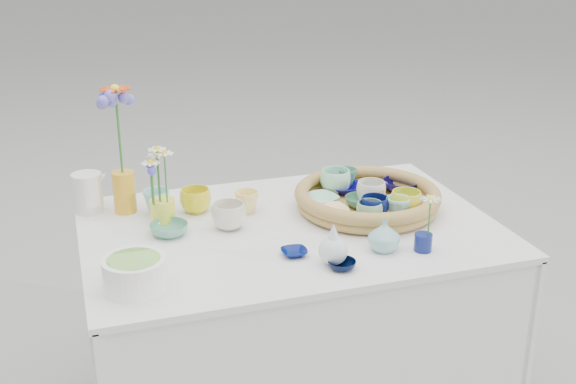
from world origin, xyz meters
name	(u,v)px	position (x,y,z in m)	size (l,w,h in m)	color
wicker_tray	(367,199)	(0.28, 0.05, 0.80)	(0.47, 0.47, 0.08)	brown
tray_ceramic_0	(346,188)	(0.26, 0.18, 0.80)	(0.11, 0.11, 0.03)	#0B066F
tray_ceramic_1	(401,186)	(0.44, 0.13, 0.80)	(0.12, 0.12, 0.04)	#0D083C
tray_ceramic_2	(406,203)	(0.36, -0.06, 0.82)	(0.10, 0.10, 0.08)	yellow
tray_ceramic_3	(362,202)	(0.26, 0.04, 0.80)	(0.11, 0.11, 0.03)	#458964
tray_ceramic_4	(370,212)	(0.23, -0.08, 0.82)	(0.08, 0.08, 0.06)	#73B385
tray_ceramic_5	(321,200)	(0.14, 0.10, 0.80)	(0.11, 0.11, 0.03)	#99DFBD
tray_ceramic_6	(335,181)	(0.22, 0.18, 0.82)	(0.10, 0.10, 0.08)	#A8ECC6
tray_ceramic_7	(371,193)	(0.29, 0.05, 0.82)	(0.10, 0.10, 0.08)	silver
tray_ceramic_8	(375,187)	(0.36, 0.16, 0.80)	(0.08, 0.08, 0.03)	#8EB0D3
tray_ceramic_9	(375,208)	(0.25, -0.06, 0.82)	(0.09, 0.09, 0.07)	#0B1450
tray_ceramic_10	(331,212)	(0.13, 0.00, 0.80)	(0.11, 0.11, 0.03)	#FDE08C
tray_ceramic_11	(398,208)	(0.32, -0.09, 0.82)	(0.08, 0.08, 0.07)	#9FE9E0
tray_ceramic_12	(347,178)	(0.28, 0.23, 0.82)	(0.07, 0.07, 0.06)	#3D7F5E
loose_ceramic_0	(195,201)	(-0.26, 0.20, 0.80)	(0.10, 0.10, 0.08)	yellow
loose_ceramic_1	(247,202)	(-0.10, 0.15, 0.80)	(0.08, 0.08, 0.07)	#FEDF78
loose_ceramic_2	(169,229)	(-0.37, 0.05, 0.78)	(0.11, 0.11, 0.04)	#55987A
loose_ceramic_3	(229,216)	(-0.18, 0.04, 0.81)	(0.10, 0.10, 0.08)	beige
loose_ceramic_4	(294,252)	(-0.05, -0.20, 0.77)	(0.07, 0.07, 0.02)	#031257
loose_ceramic_5	(157,202)	(-0.38, 0.23, 0.80)	(0.09, 0.09, 0.08)	#8AC7C3
loose_ceramic_6	(342,265)	(0.04, -0.32, 0.78)	(0.08, 0.08, 0.02)	black
fluted_bowl	(135,274)	(-0.50, -0.26, 0.81)	(0.16, 0.16, 0.09)	white
bud_vase_paleblue	(333,243)	(0.03, -0.28, 0.83)	(0.08, 0.08, 0.12)	silver
bud_vase_seafoam	(384,235)	(0.20, -0.25, 0.81)	(0.09, 0.09, 0.10)	#7DB9B3
bud_vase_cobalt	(423,242)	(0.31, -0.28, 0.79)	(0.05, 0.05, 0.05)	navy
single_daisy	(429,217)	(0.32, -0.29, 0.87)	(0.07, 0.07, 0.13)	silver
tall_vase_yellow	(125,192)	(-0.47, 0.27, 0.83)	(0.07, 0.07, 0.14)	gold
gerbera	(119,131)	(-0.47, 0.28, 1.03)	(0.11, 0.11, 0.29)	#E74514
hydrangea	(120,138)	(-0.47, 0.27, 1.01)	(0.09, 0.09, 0.31)	#373599
white_pitcher	(88,193)	(-0.58, 0.31, 0.83)	(0.13, 0.10, 0.13)	white
daisy_cup	(163,212)	(-0.37, 0.13, 0.81)	(0.08, 0.08, 0.08)	yellow
daisy_posy	(158,176)	(-0.38, 0.11, 0.93)	(0.09, 0.09, 0.17)	white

